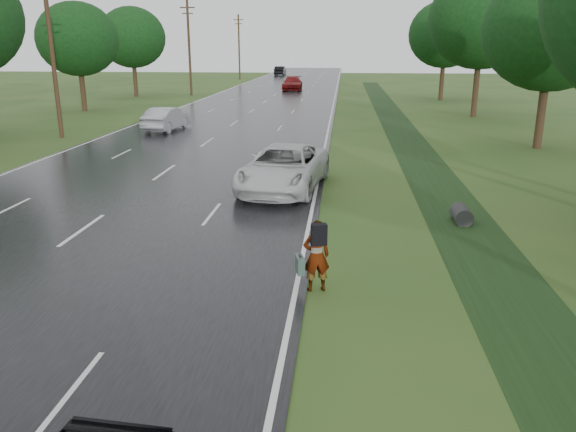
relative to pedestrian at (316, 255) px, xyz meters
The scene contains 18 objects.
road 41.23m from the pedestrian, 100.03° to the left, with size 14.00×180.00×0.04m, color black.
edge_stripe_east 40.60m from the pedestrian, 90.61° to the left, with size 0.12×180.00×0.01m, color silver.
edge_stripe_west 42.92m from the pedestrian, 108.94° to the left, with size 0.12×180.00×0.01m, color silver.
center_line 41.23m from the pedestrian, 100.03° to the left, with size 0.12×180.00×0.01m, color silver.
drainage_ditch 14.96m from the pedestrian, 73.20° to the left, with size 2.20×120.00×0.56m.
utility_pole_mid 26.67m from the pedestrian, 128.51° to the left, with size 1.60×0.26×10.00m.
utility_pole_far 53.35m from the pedestrian, 107.94° to the left, with size 1.60×0.26×10.00m.
utility_pole_distant 82.35m from the pedestrian, 101.49° to the left, with size 1.60×0.26×10.00m.
tree_east_c 23.09m from the pedestrian, 60.65° to the left, with size 7.00×7.00×9.29m.
tree_east_d 35.79m from the pedestrian, 72.46° to the left, with size 8.00×8.00×10.76m.
tree_east_f 49.01m from the pedestrian, 77.77° to the left, with size 7.20×7.20×9.62m.
tree_west_d 40.97m from the pedestrian, 121.72° to the left, with size 6.60×6.60×8.80m.
tree_west_f 53.59m from the pedestrian, 114.34° to the left, with size 7.00×7.00×9.29m.
pedestrian is the anchor object (origin of this frame).
white_pickup 9.30m from the pedestrian, 100.42° to the left, with size 2.74×5.95×1.65m, color silver.
silver_sedan 26.25m from the pedestrian, 114.49° to the left, with size 1.58×4.54×1.50m, color #9A9EA2.
far_car_red 58.82m from the pedestrian, 95.67° to the left, with size 2.29×5.64×1.64m, color maroon.
far_car_dark 94.56m from the pedestrian, 96.84° to the left, with size 1.72×4.93×1.62m, color black.
Camera 1 is at (7.71, -7.32, 5.35)m, focal length 35.00 mm.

